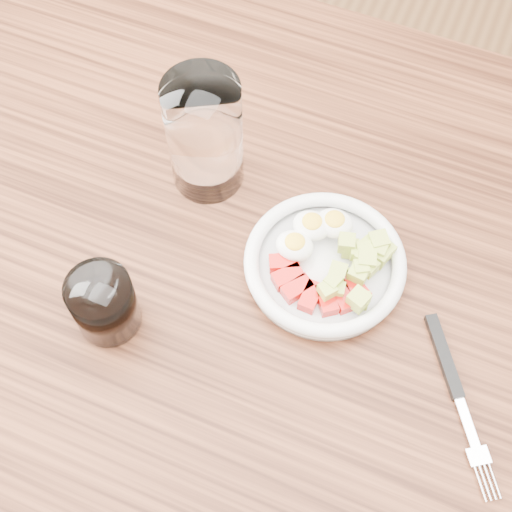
# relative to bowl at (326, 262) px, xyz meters

# --- Properties ---
(ground) EXTENTS (4.00, 4.00, 0.00)m
(ground) POSITION_rel_bowl_xyz_m (-0.06, -0.04, -0.79)
(ground) COLOR brown
(ground) RESTS_ON ground
(dining_table) EXTENTS (1.50, 0.90, 0.77)m
(dining_table) POSITION_rel_bowl_xyz_m (-0.06, -0.04, -0.12)
(dining_table) COLOR brown
(dining_table) RESTS_ON ground
(bowl) EXTENTS (0.19, 0.19, 0.05)m
(bowl) POSITION_rel_bowl_xyz_m (0.00, 0.00, 0.00)
(bowl) COLOR white
(bowl) RESTS_ON dining_table
(fork) EXTENTS (0.13, 0.18, 0.01)m
(fork) POSITION_rel_bowl_xyz_m (0.17, -0.08, -0.01)
(fork) COLOR black
(fork) RESTS_ON dining_table
(water_glass) EXTENTS (0.09, 0.09, 0.16)m
(water_glass) POSITION_rel_bowl_xyz_m (-0.18, 0.07, 0.06)
(water_glass) COLOR white
(water_glass) RESTS_ON dining_table
(coffee_glass) EXTENTS (0.07, 0.07, 0.08)m
(coffee_glass) POSITION_rel_bowl_xyz_m (-0.20, -0.15, 0.02)
(coffee_glass) COLOR white
(coffee_glass) RESTS_ON dining_table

